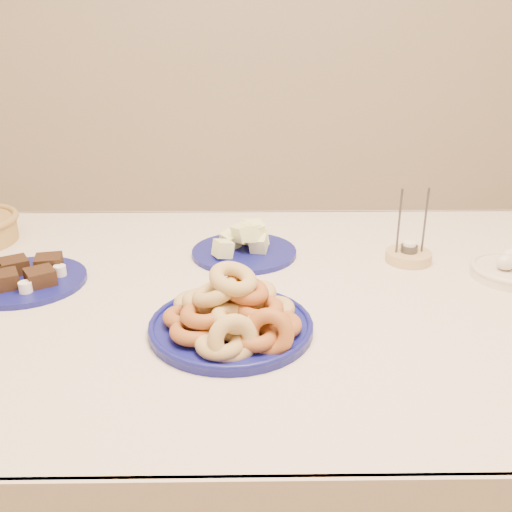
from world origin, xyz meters
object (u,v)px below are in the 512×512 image
donut_platter (232,316)px  candle_holder (408,255)px  dining_table (256,332)px  melon_plate (246,245)px  brownie_plate (26,278)px

donut_platter → candle_holder: 0.54m
dining_table → donut_platter: donut_platter is taller
dining_table → donut_platter: (-0.05, -0.18, 0.14)m
melon_plate → brownie_plate: size_ratio=1.01×
donut_platter → candle_holder: (0.42, 0.34, -0.02)m
melon_plate → donut_platter: bearing=-93.5°
dining_table → brownie_plate: bearing=175.6°
donut_platter → brownie_plate: bearing=154.3°
brownie_plate → melon_plate: bearing=18.9°
dining_table → brownie_plate: size_ratio=5.08×
melon_plate → brownie_plate: (-0.48, -0.17, -0.01)m
donut_platter → melon_plate: donut_platter is taller
dining_table → donut_platter: 0.24m
dining_table → melon_plate: 0.24m
melon_plate → candle_holder: size_ratio=1.86×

